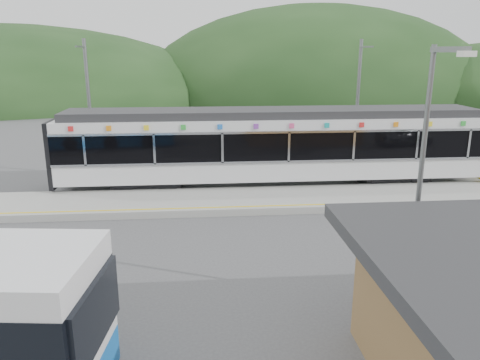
{
  "coord_description": "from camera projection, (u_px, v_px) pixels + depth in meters",
  "views": [
    {
      "loc": [
        -1.43,
        -15.9,
        6.38
      ],
      "look_at": [
        0.04,
        1.0,
        1.7
      ],
      "focal_mm": 35.0,
      "sensor_mm": 36.0,
      "label": 1
    }
  ],
  "objects": [
    {
      "name": "ground",
      "position": [
        241.0,
        232.0,
        17.09
      ],
      "size": [
        120.0,
        120.0,
        0.0
      ],
      "primitive_type": "plane",
      "color": "#4C4C4F",
      "rests_on": "ground"
    },
    {
      "name": "hills",
      "position": [
        358.0,
        187.0,
        22.69
      ],
      "size": [
        146.0,
        149.0,
        26.0
      ],
      "color": "#1E3D19",
      "rests_on": "ground"
    },
    {
      "name": "platform",
      "position": [
        234.0,
        201.0,
        20.22
      ],
      "size": [
        26.0,
        3.2,
        0.3
      ],
      "primitive_type": "cube",
      "color": "#9E9E99",
      "rests_on": "ground"
    },
    {
      "name": "yellow_line",
      "position": [
        237.0,
        207.0,
        18.93
      ],
      "size": [
        26.0,
        0.1,
        0.01
      ],
      "primitive_type": "cube",
      "color": "yellow",
      "rests_on": "platform"
    },
    {
      "name": "train",
      "position": [
        273.0,
        144.0,
        22.48
      ],
      "size": [
        20.44,
        3.01,
        3.74
      ],
      "color": "black",
      "rests_on": "ground"
    },
    {
      "name": "catenary_mast_west",
      "position": [
        89.0,
        107.0,
        23.76
      ],
      "size": [
        0.18,
        1.8,
        7.0
      ],
      "color": "slate",
      "rests_on": "ground"
    },
    {
      "name": "catenary_mast_east",
      "position": [
        358.0,
        104.0,
        24.93
      ],
      "size": [
        0.18,
        1.8,
        7.0
      ],
      "color": "slate",
      "rests_on": "ground"
    },
    {
      "name": "lamp_post",
      "position": [
        425.0,
        162.0,
        10.88
      ],
      "size": [
        0.38,
        1.17,
        6.53
      ],
      "rotation": [
        0.0,
        0.0,
        0.23
      ],
      "color": "slate",
      "rests_on": "ground"
    }
  ]
}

